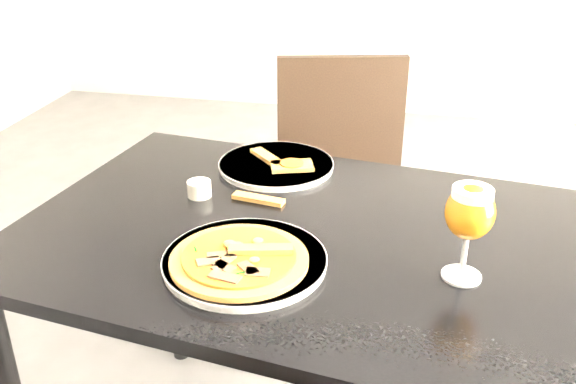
% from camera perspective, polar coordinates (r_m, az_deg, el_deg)
% --- Properties ---
extents(dining_table, '(1.30, 0.96, 0.75)m').
position_cam_1_polar(dining_table, '(1.37, 1.78, -6.79)').
color(dining_table, black).
rests_on(dining_table, ground).
extents(chair_far, '(0.51, 0.51, 0.92)m').
position_cam_1_polar(chair_far, '(2.03, 4.89, -0.31)').
color(chair_far, black).
rests_on(chair_far, ground).
extents(plate_main, '(0.33, 0.33, 0.02)m').
position_cam_1_polar(plate_main, '(1.21, -3.86, -6.14)').
color(plate_main, white).
rests_on(plate_main, dining_table).
extents(pizza, '(0.26, 0.26, 0.03)m').
position_cam_1_polar(pizza, '(1.19, -4.31, -5.91)').
color(pizza, '#A55427').
rests_on(pizza, plate_main).
extents(plate_second, '(0.35, 0.35, 0.02)m').
position_cam_1_polar(plate_second, '(1.61, -1.05, 2.39)').
color(plate_second, white).
rests_on(plate_second, dining_table).
extents(crust_scraps, '(0.18, 0.14, 0.01)m').
position_cam_1_polar(crust_scraps, '(1.59, -0.40, 2.63)').
color(crust_scraps, '#A55427').
rests_on(crust_scraps, plate_second).
extents(loose_crust, '(0.12, 0.05, 0.01)m').
position_cam_1_polar(loose_crust, '(1.45, -2.65, -0.61)').
color(loose_crust, '#A55427').
rests_on(loose_crust, dining_table).
extents(sauce_cup, '(0.06, 0.06, 0.04)m').
position_cam_1_polar(sauce_cup, '(1.48, -7.90, 0.35)').
color(sauce_cup, silver).
rests_on(sauce_cup, dining_table).
extents(beer_glass, '(0.09, 0.09, 0.18)m').
position_cam_1_polar(beer_glass, '(1.16, 15.87, -1.80)').
color(beer_glass, silver).
rests_on(beer_glass, dining_table).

